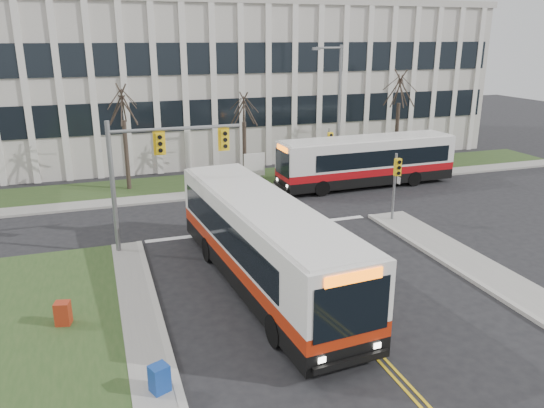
% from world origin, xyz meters
% --- Properties ---
extents(ground, '(120.00, 120.00, 0.00)m').
position_xyz_m(ground, '(0.00, 0.00, 0.00)').
color(ground, black).
rests_on(ground, ground).
extents(sidewalk_cross, '(44.00, 1.60, 0.14)m').
position_xyz_m(sidewalk_cross, '(5.00, 15.20, 0.07)').
color(sidewalk_cross, '#9E9B93').
rests_on(sidewalk_cross, ground).
extents(building_lawn, '(44.00, 5.00, 0.12)m').
position_xyz_m(building_lawn, '(5.00, 18.00, 0.06)').
color(building_lawn, '#28421C').
rests_on(building_lawn, ground).
extents(office_building, '(40.00, 16.00, 12.00)m').
position_xyz_m(office_building, '(5.00, 30.00, 6.00)').
color(office_building, '#B6B2A8').
rests_on(office_building, ground).
extents(mast_arm_signal, '(6.11, 0.38, 6.20)m').
position_xyz_m(mast_arm_signal, '(-5.62, 7.16, 4.26)').
color(mast_arm_signal, slate).
rests_on(mast_arm_signal, ground).
extents(signal_pole_near, '(0.34, 0.39, 3.80)m').
position_xyz_m(signal_pole_near, '(7.20, 6.90, 2.50)').
color(signal_pole_near, slate).
rests_on(signal_pole_near, ground).
extents(signal_pole_far, '(0.34, 0.39, 3.80)m').
position_xyz_m(signal_pole_far, '(7.20, 15.40, 2.50)').
color(signal_pole_far, slate).
rests_on(signal_pole_far, ground).
extents(streetlight, '(2.15, 0.25, 9.20)m').
position_xyz_m(streetlight, '(8.03, 16.20, 5.19)').
color(streetlight, slate).
rests_on(streetlight, ground).
extents(directory_sign, '(1.50, 0.12, 2.00)m').
position_xyz_m(directory_sign, '(2.50, 17.50, 1.17)').
color(directory_sign, slate).
rests_on(directory_sign, ground).
extents(tree_left, '(1.80, 1.80, 7.70)m').
position_xyz_m(tree_left, '(-6.00, 18.00, 5.51)').
color(tree_left, '#42352B').
rests_on(tree_left, ground).
extents(tree_mid, '(1.80, 1.80, 6.82)m').
position_xyz_m(tree_mid, '(2.00, 18.20, 4.88)').
color(tree_mid, '#42352B').
rests_on(tree_mid, ground).
extents(tree_right, '(1.80, 1.80, 8.25)m').
position_xyz_m(tree_right, '(14.00, 18.00, 5.91)').
color(tree_right, '#42352B').
rests_on(tree_right, ground).
extents(bus_main, '(3.94, 13.45, 3.54)m').
position_xyz_m(bus_main, '(-1.92, 1.72, 1.77)').
color(bus_main, silver).
rests_on(bus_main, ground).
extents(bus_cross, '(12.25, 3.00, 3.25)m').
position_xyz_m(bus_cross, '(9.33, 14.00, 1.62)').
color(bus_cross, silver).
rests_on(bus_cross, ground).
extents(newspaper_box_blue, '(0.64, 0.61, 0.95)m').
position_xyz_m(newspaper_box_blue, '(-6.80, -3.92, 0.47)').
color(newspaper_box_blue, navy).
rests_on(newspaper_box_blue, ground).
extents(newspaper_box_red, '(0.59, 0.55, 0.95)m').
position_xyz_m(newspaper_box_red, '(-9.50, 0.90, 0.47)').
color(newspaper_box_red, maroon).
rests_on(newspaper_box_red, ground).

